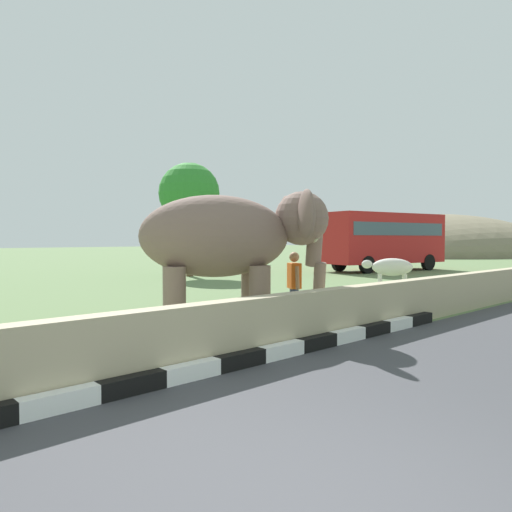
{
  "coord_description": "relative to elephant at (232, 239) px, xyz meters",
  "views": [
    {
      "loc": [
        -2.81,
        -1.76,
        1.95
      ],
      "look_at": [
        3.94,
        5.47,
        1.6
      ],
      "focal_mm": 33.64,
      "sensor_mm": 36.0,
      "label": 1
    }
  ],
  "objects": [
    {
      "name": "striped_curb",
      "position": [
        -4.0,
        -2.25,
        -1.84
      ],
      "size": [
        16.2,
        0.2,
        0.24
      ],
      "color": "white",
      "rests_on": "ground_plane"
    },
    {
      "name": "person_handler",
      "position": [
        1.66,
        -0.23,
        -1.03
      ],
      "size": [
        0.43,
        0.62,
        1.66
      ],
      "color": "navy",
      "rests_on": "ground_plane"
    },
    {
      "name": "bus_red",
      "position": [
        19.32,
        8.43,
        0.12
      ],
      "size": [
        8.56,
        4.0,
        3.5
      ],
      "color": "#B21E1E",
      "rests_on": "ground_plane"
    },
    {
      "name": "tree_distant",
      "position": [
        8.05,
        12.99,
        2.33
      ],
      "size": [
        3.16,
        3.16,
        5.9
      ],
      "color": "brown",
      "rests_on": "ground_plane"
    },
    {
      "name": "elephant",
      "position": [
        0.0,
        0.0,
        0.0
      ],
      "size": [
        3.95,
        3.5,
        2.97
      ],
      "color": "#7C6057",
      "rests_on": "ground_plane"
    },
    {
      "name": "cow_near",
      "position": [
        9.51,
        2.03,
        -1.09
      ],
      "size": [
        1.52,
        1.73,
        1.23
      ],
      "color": "beige",
      "rests_on": "ground_plane"
    },
    {
      "name": "hill_east",
      "position": [
        51.35,
        21.06,
        -1.96
      ],
      "size": [
        32.43,
        25.94,
        10.08
      ],
      "color": "#756C54",
      "rests_on": "ground_plane"
    },
    {
      "name": "barrier_parapet",
      "position": [
        -1.65,
        -1.95,
        -1.46
      ],
      "size": [
        28.0,
        0.36,
        1.0
      ],
      "primitive_type": "cube",
      "color": "tan",
      "rests_on": "ground_plane"
    }
  ]
}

